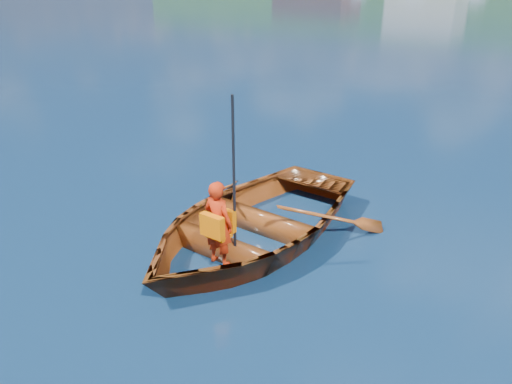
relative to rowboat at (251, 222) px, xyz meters
The scene contains 3 objects.
ground 0.75m from the rowboat, 28.47° to the left, with size 600.00×600.00×0.00m.
rowboat is the anchor object (origin of this frame).
child_paddler 1.00m from the rowboat, 81.38° to the right, with size 0.43×0.34×2.25m.
Camera 1 is at (3.19, -5.62, 3.64)m, focal length 35.00 mm.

